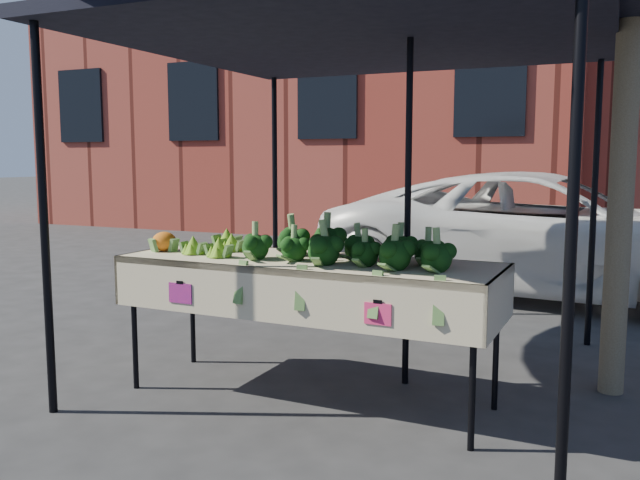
{
  "coord_description": "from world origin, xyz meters",
  "views": [
    {
      "loc": [
        1.54,
        -3.7,
        1.52
      ],
      "look_at": [
        -0.21,
        0.23,
        1.0
      ],
      "focal_mm": 37.46,
      "sensor_mm": 36.0,
      "label": 1
    }
  ],
  "objects_px": {
    "table": "(307,330)",
    "canopy": "(363,181)",
    "vehicle": "(553,71)",
    "street_tree": "(630,38)"
  },
  "relations": [
    {
      "from": "vehicle",
      "to": "street_tree",
      "type": "relative_size",
      "value": 1.09
    },
    {
      "from": "canopy",
      "to": "street_tree",
      "type": "relative_size",
      "value": 0.7
    },
    {
      "from": "table",
      "to": "canopy",
      "type": "height_order",
      "value": "canopy"
    },
    {
      "from": "table",
      "to": "canopy",
      "type": "xyz_separation_m",
      "value": [
        0.14,
        0.62,
        0.92
      ]
    },
    {
      "from": "table",
      "to": "vehicle",
      "type": "bearing_deg",
      "value": 75.64
    },
    {
      "from": "table",
      "to": "canopy",
      "type": "bearing_deg",
      "value": 77.35
    },
    {
      "from": "table",
      "to": "street_tree",
      "type": "bearing_deg",
      "value": 27.4
    },
    {
      "from": "canopy",
      "to": "vehicle",
      "type": "bearing_deg",
      "value": 75.35
    },
    {
      "from": "canopy",
      "to": "vehicle",
      "type": "height_order",
      "value": "vehicle"
    },
    {
      "from": "vehicle",
      "to": "street_tree",
      "type": "distance_m",
      "value": 3.27
    }
  ]
}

